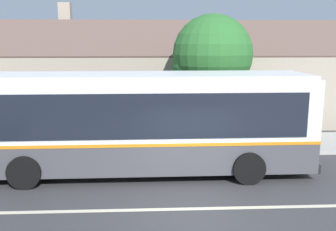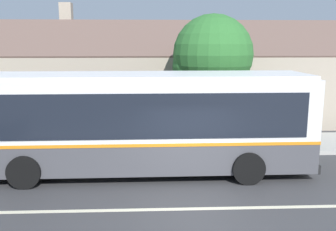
% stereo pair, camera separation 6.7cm
% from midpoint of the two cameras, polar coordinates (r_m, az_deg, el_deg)
% --- Properties ---
extents(ground_plane, '(300.00, 300.00, 0.00)m').
position_cam_midpoint_polar(ground_plane, '(10.05, 3.89, -14.01)').
color(ground_plane, '#38383A').
extents(sidewalk_far, '(60.00, 3.00, 0.15)m').
position_cam_midpoint_polar(sidewalk_far, '(15.65, 1.37, -4.42)').
color(sidewalk_far, '#ADAAA3').
rests_on(sidewalk_far, ground).
extents(lane_divider_stripe, '(60.00, 0.16, 0.01)m').
position_cam_midpoint_polar(lane_divider_stripe, '(10.05, 3.89, -13.99)').
color(lane_divider_stripe, beige).
rests_on(lane_divider_stripe, ground).
extents(community_building, '(27.01, 9.88, 6.57)m').
position_cam_midpoint_polar(community_building, '(22.62, 2.84, 5.11)').
color(community_building, tan).
rests_on(community_building, ground).
extents(transit_bus, '(11.56, 2.84, 3.28)m').
position_cam_midpoint_polar(transit_bus, '(12.21, -5.51, -0.77)').
color(transit_bus, '#47474C').
rests_on(transit_bus, ground).
extents(street_tree_primary, '(3.42, 3.39, 5.45)m').
position_cam_midpoint_polar(street_tree_primary, '(16.18, 6.19, 8.72)').
color(street_tree_primary, '#4C3828').
rests_on(street_tree_primary, ground).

